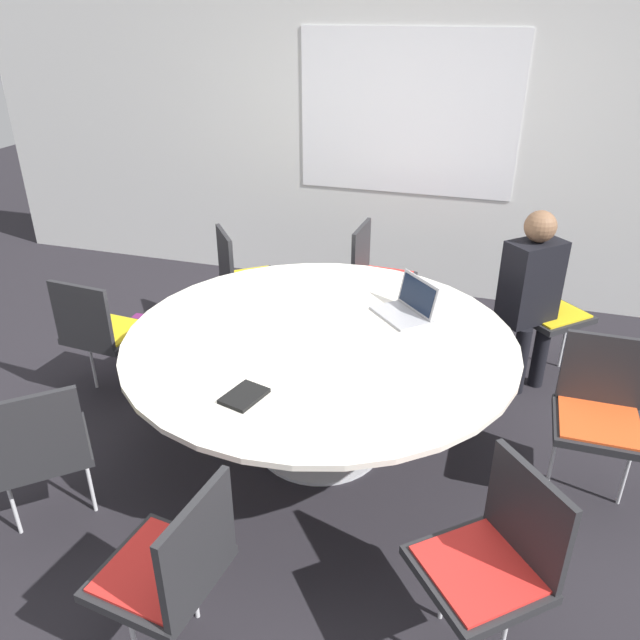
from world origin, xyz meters
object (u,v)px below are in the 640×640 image
(person_0, at_px, (532,287))
(handbag, at_px, (154,337))
(chair_2, at_px, (243,274))
(chair_3, at_px, (99,328))
(chair_4, at_px, (39,446))
(laptop, at_px, (408,307))
(spiral_notebook, at_px, (244,396))
(chair_0, at_px, (545,302))
(chair_1, at_px, (376,271))
(chair_6, at_px, (495,554))
(chair_5, at_px, (172,565))
(chair_7, at_px, (600,407))

(person_0, relative_size, handbag, 3.41)
(chair_2, distance_m, chair_3, 1.19)
(chair_4, bearing_deg, laptop, 2.45)
(chair_2, height_order, person_0, person_0)
(spiral_notebook, bearing_deg, chair_0, 54.85)
(chair_1, bearing_deg, chair_2, -67.28)
(chair_0, xyz_separation_m, handbag, (-2.72, -0.63, -0.39))
(chair_1, bearing_deg, chair_3, -43.44)
(chair_3, distance_m, chair_6, 2.73)
(chair_0, relative_size, chair_5, 1.00)
(chair_7, relative_size, spiral_notebook, 3.63)
(chair_7, bearing_deg, chair_6, 68.16)
(person_0, bearing_deg, handbag, -35.55)
(chair_0, height_order, laptop, laptop)
(chair_6, relative_size, chair_7, 1.00)
(spiral_notebook, bearing_deg, chair_2, 113.96)
(spiral_notebook, distance_m, handbag, 1.98)
(chair_2, xyz_separation_m, chair_5, (0.85, -2.60, 0.00))
(chair_2, relative_size, chair_4, 1.00)
(chair_2, distance_m, chair_4, 2.17)
(chair_2, height_order, chair_5, same)
(chair_5, bearing_deg, chair_3, 48.80)
(chair_0, bearing_deg, spiral_notebook, 10.48)
(chair_6, bearing_deg, chair_0, -45.81)
(chair_5, relative_size, chair_6, 1.00)
(chair_3, distance_m, laptop, 1.94)
(chair_3, xyz_separation_m, person_0, (2.59, 1.01, 0.19))
(spiral_notebook, xyz_separation_m, handbag, (-1.34, 1.33, -0.61))
(chair_6, height_order, laptop, laptop)
(spiral_notebook, bearing_deg, chair_7, 24.13)
(chair_5, distance_m, person_0, 2.82)
(chair_7, xyz_separation_m, spiral_notebook, (-1.64, -0.73, 0.21))
(chair_5, xyz_separation_m, chair_7, (1.59, 1.53, 0.00))
(chair_0, xyz_separation_m, chair_5, (-1.33, -2.76, 0.00))
(chair_2, xyz_separation_m, chair_3, (-0.52, -1.08, 0.00))
(chair_4, bearing_deg, chair_6, -43.15)
(chair_3, relative_size, laptop, 2.12)
(chair_6, distance_m, laptop, 1.62)
(chair_7, bearing_deg, laptop, -17.53)
(chair_5, distance_m, chair_6, 1.20)
(laptop, bearing_deg, person_0, 89.07)
(chair_1, height_order, laptop, laptop)
(chair_7, bearing_deg, chair_5, 44.30)
(laptop, bearing_deg, chair_4, -89.56)
(chair_3, bearing_deg, laptop, 15.13)
(chair_7, height_order, spiral_notebook, chair_7)
(chair_0, distance_m, spiral_notebook, 2.41)
(handbag, bearing_deg, chair_5, -56.98)
(chair_2, relative_size, person_0, 0.72)
(chair_2, bearing_deg, person_0, 50.49)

